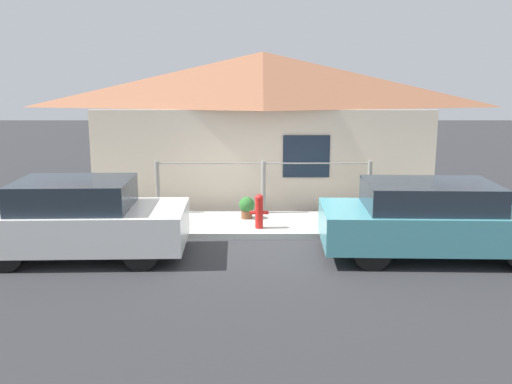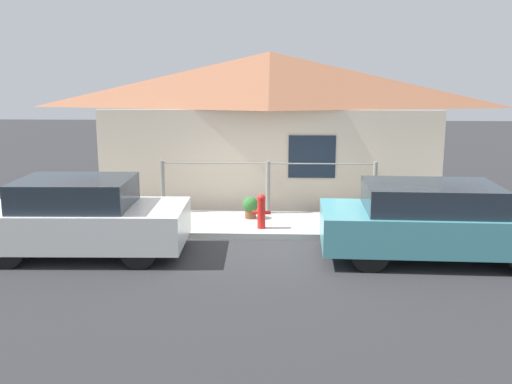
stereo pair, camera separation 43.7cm
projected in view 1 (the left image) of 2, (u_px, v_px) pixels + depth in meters
The scene contains 10 objects.
ground_plane at pixel (266, 239), 11.33m from camera, with size 60.00×60.00×0.00m, color #2D2D30.
sidewalk at pixel (266, 224), 12.26m from camera, with size 24.00×1.91×0.11m.
house at pixel (265, 86), 14.08m from camera, with size 8.55×2.23×3.77m.
fence at pixel (265, 185), 12.90m from camera, with size 4.90×0.10×1.19m.
car_left at pixel (84, 219), 10.13m from camera, with size 3.65×1.84×1.40m.
car_right at pixel (437, 220), 10.11m from camera, with size 4.14×1.84×1.36m.
fire_hydrant at pixel (261, 210), 11.66m from camera, with size 0.38×0.17×0.72m.
potted_plant_near_hydrant at pixel (249, 207), 12.48m from camera, with size 0.35×0.35×0.48m.
potted_plant_by_fence at pixel (122, 204), 12.33m from camera, with size 0.54×0.54×0.65m.
potted_plant_corner at pixel (371, 208), 12.33m from camera, with size 0.37×0.37×0.51m.
Camera 1 is at (-0.17, -10.91, 3.22)m, focal length 40.00 mm.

